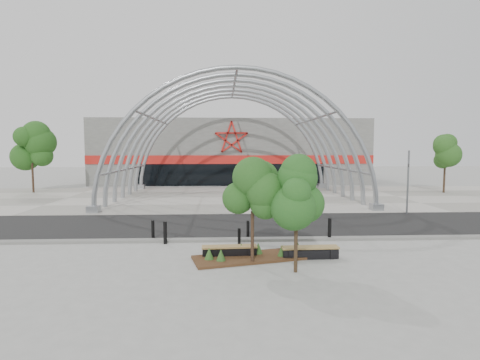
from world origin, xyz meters
The scene contains 19 objects.
ground centered at (0.00, 0.00, 0.00)m, with size 140.00×140.00×0.00m, color gray.
road centered at (0.00, 3.50, 0.01)m, with size 140.00×7.00×0.02m, color black.
forecourt centered at (0.00, 15.50, 0.02)m, with size 60.00×17.00×0.04m, color gray.
kerb centered at (0.00, -0.25, 0.06)m, with size 60.00×0.50×0.12m, color #63635F.
arena_building centered at (0.00, 33.45, 3.99)m, with size 34.00×15.24×8.00m.
vault_canopy centered at (0.00, 15.50, 0.02)m, with size 20.80×15.80×20.36m.
planting_bed centered at (0.36, -3.13, 0.13)m, with size 5.53×2.87×0.56m.
signal_pole centered at (11.52, 6.58, 2.26)m, with size 0.19×0.61×4.33m.
street_tree_0 centered at (0.13, -3.85, 2.90)m, with size 1.77×1.77×4.04m.
street_tree_1 centered at (1.62, -4.92, 2.82)m, with size 1.66×1.66×3.93m.
bench_0 centered at (-0.75, -2.95, 0.23)m, with size 2.30×0.62×0.48m.
bench_1 centered at (2.54, -3.26, 0.24)m, with size 2.36×0.59×0.49m.
bollard_0 centered at (-4.48, 0.26, 0.47)m, with size 0.15×0.15×0.94m, color black.
bollard_1 centered at (-3.74, -0.66, 0.53)m, with size 0.17×0.17×1.06m, color black.
bollard_2 centered at (-0.28, -1.34, 0.43)m, with size 0.14×0.14×0.85m, color black.
bollard_3 centered at (0.23, 0.21, 0.45)m, with size 0.14×0.14×0.90m, color black.
bollard_4 centered at (4.23, -0.19, 0.53)m, with size 0.17×0.17×1.06m, color black.
bg_tree_0 centered at (-20.00, 20.00, 4.64)m, with size 3.00×3.00×6.45m.
bg_tree_1 centered at (21.00, 18.00, 4.25)m, with size 2.70×2.70×5.91m.
Camera 1 is at (-1.00, -18.10, 4.53)m, focal length 28.00 mm.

